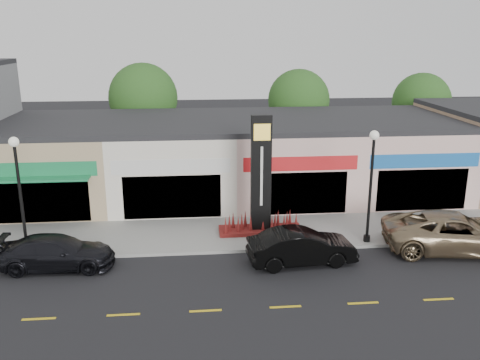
{
  "coord_description": "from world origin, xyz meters",
  "views": [
    {
      "loc": [
        -0.29,
        -19.77,
        9.88
      ],
      "look_at": [
        1.94,
        4.0,
        2.99
      ],
      "focal_mm": 38.0,
      "sensor_mm": 36.0,
      "label": 1
    }
  ],
  "objects_px": {
    "car_black_conv": "(302,247)",
    "car_gold_suv": "(455,232)",
    "pylon_sign": "(261,192)",
    "car_dark_sedan": "(56,252)",
    "lamp_west_near": "(19,185)",
    "lamp_east_near": "(371,176)"
  },
  "relations": [
    {
      "from": "lamp_west_near",
      "to": "pylon_sign",
      "type": "xyz_separation_m",
      "value": [
        11.0,
        1.7,
        -1.2
      ]
    },
    {
      "from": "lamp_west_near",
      "to": "car_gold_suv",
      "type": "bearing_deg",
      "value": -3.18
    },
    {
      "from": "lamp_west_near",
      "to": "lamp_east_near",
      "type": "height_order",
      "value": "same"
    },
    {
      "from": "lamp_east_near",
      "to": "car_gold_suv",
      "type": "xyz_separation_m",
      "value": [
        3.84,
        -1.1,
        -2.56
      ]
    },
    {
      "from": "car_black_conv",
      "to": "car_dark_sedan",
      "type": "bearing_deg",
      "value": 81.91
    },
    {
      "from": "lamp_west_near",
      "to": "lamp_east_near",
      "type": "distance_m",
      "value": 16.0
    },
    {
      "from": "car_dark_sedan",
      "to": "lamp_east_near",
      "type": "bearing_deg",
      "value": -83.28
    },
    {
      "from": "lamp_east_near",
      "to": "pylon_sign",
      "type": "distance_m",
      "value": 5.42
    },
    {
      "from": "pylon_sign",
      "to": "car_dark_sedan",
      "type": "distance_m",
      "value": 9.95
    },
    {
      "from": "lamp_west_near",
      "to": "pylon_sign",
      "type": "height_order",
      "value": "pylon_sign"
    },
    {
      "from": "car_dark_sedan",
      "to": "car_black_conv",
      "type": "xyz_separation_m",
      "value": [
        10.75,
        -0.56,
        0.06
      ]
    },
    {
      "from": "pylon_sign",
      "to": "lamp_east_near",
      "type": "bearing_deg",
      "value": -18.75
    },
    {
      "from": "lamp_east_near",
      "to": "car_dark_sedan",
      "type": "bearing_deg",
      "value": -174.98
    },
    {
      "from": "car_black_conv",
      "to": "car_gold_suv",
      "type": "height_order",
      "value": "car_gold_suv"
    },
    {
      "from": "lamp_east_near",
      "to": "car_dark_sedan",
      "type": "xyz_separation_m",
      "value": [
        -14.37,
        -1.26,
        -2.75
      ]
    },
    {
      "from": "pylon_sign",
      "to": "car_dark_sedan",
      "type": "height_order",
      "value": "pylon_sign"
    },
    {
      "from": "car_black_conv",
      "to": "car_gold_suv",
      "type": "xyz_separation_m",
      "value": [
        7.46,
        0.72,
        0.13
      ]
    },
    {
      "from": "lamp_west_near",
      "to": "car_black_conv",
      "type": "xyz_separation_m",
      "value": [
        12.38,
        -1.82,
        -2.69
      ]
    },
    {
      "from": "lamp_east_near",
      "to": "car_gold_suv",
      "type": "height_order",
      "value": "lamp_east_near"
    },
    {
      "from": "pylon_sign",
      "to": "car_black_conv",
      "type": "relative_size",
      "value": 1.26
    },
    {
      "from": "lamp_west_near",
      "to": "car_dark_sedan",
      "type": "bearing_deg",
      "value": -37.74
    },
    {
      "from": "lamp_west_near",
      "to": "pylon_sign",
      "type": "relative_size",
      "value": 0.91
    }
  ]
}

